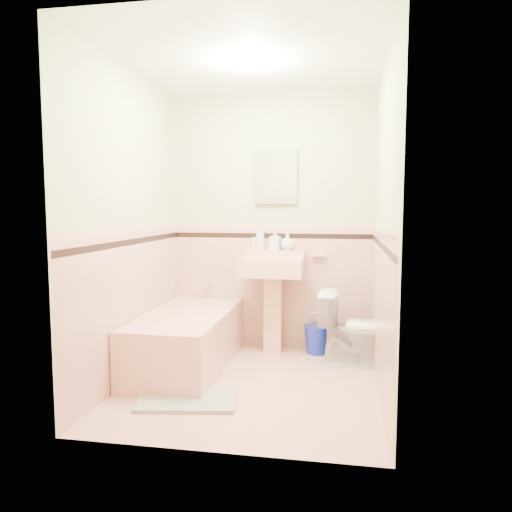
% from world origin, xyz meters
% --- Properties ---
extents(floor, '(2.20, 2.20, 0.00)m').
position_xyz_m(floor, '(0.00, 0.00, 0.00)').
color(floor, '#E8AD98').
rests_on(floor, ground).
extents(ceiling, '(2.20, 2.20, 0.00)m').
position_xyz_m(ceiling, '(0.00, 0.00, 2.50)').
color(ceiling, white).
rests_on(ceiling, ground).
extents(wall_back, '(2.50, 0.00, 2.50)m').
position_xyz_m(wall_back, '(0.00, 1.10, 1.25)').
color(wall_back, '#F4E3C6').
rests_on(wall_back, ground).
extents(wall_front, '(2.50, 0.00, 2.50)m').
position_xyz_m(wall_front, '(0.00, -1.10, 1.25)').
color(wall_front, '#F4E3C6').
rests_on(wall_front, ground).
extents(wall_left, '(0.00, 2.50, 2.50)m').
position_xyz_m(wall_left, '(-1.00, 0.00, 1.25)').
color(wall_left, '#F4E3C6').
rests_on(wall_left, ground).
extents(wall_right, '(0.00, 2.50, 2.50)m').
position_xyz_m(wall_right, '(1.00, 0.00, 1.25)').
color(wall_right, '#F4E3C6').
rests_on(wall_right, ground).
extents(wainscot_back, '(2.00, 0.00, 2.00)m').
position_xyz_m(wainscot_back, '(0.00, 1.09, 0.60)').
color(wainscot_back, beige).
rests_on(wainscot_back, ground).
extents(wainscot_front, '(2.00, 0.00, 2.00)m').
position_xyz_m(wainscot_front, '(0.00, -1.09, 0.60)').
color(wainscot_front, beige).
rests_on(wainscot_front, ground).
extents(wainscot_left, '(0.00, 2.20, 2.20)m').
position_xyz_m(wainscot_left, '(-0.99, 0.00, 0.60)').
color(wainscot_left, beige).
rests_on(wainscot_left, ground).
extents(wainscot_right, '(0.00, 2.20, 2.20)m').
position_xyz_m(wainscot_right, '(0.99, 0.00, 0.60)').
color(wainscot_right, beige).
rests_on(wainscot_right, ground).
extents(accent_back, '(2.00, 0.00, 2.00)m').
position_xyz_m(accent_back, '(0.00, 1.08, 1.12)').
color(accent_back, black).
rests_on(accent_back, ground).
extents(accent_front, '(2.00, 0.00, 2.00)m').
position_xyz_m(accent_front, '(0.00, -1.08, 1.12)').
color(accent_front, black).
rests_on(accent_front, ground).
extents(accent_left, '(0.00, 2.20, 2.20)m').
position_xyz_m(accent_left, '(-0.98, 0.00, 1.12)').
color(accent_left, black).
rests_on(accent_left, ground).
extents(accent_right, '(0.00, 2.20, 2.20)m').
position_xyz_m(accent_right, '(0.98, 0.00, 1.12)').
color(accent_right, black).
rests_on(accent_right, ground).
extents(cap_back, '(2.00, 0.00, 2.00)m').
position_xyz_m(cap_back, '(0.00, 1.08, 1.22)').
color(cap_back, '#E8A898').
rests_on(cap_back, ground).
extents(cap_front, '(2.00, 0.00, 2.00)m').
position_xyz_m(cap_front, '(0.00, -1.08, 1.22)').
color(cap_front, '#E8A898').
rests_on(cap_front, ground).
extents(cap_left, '(0.00, 2.20, 2.20)m').
position_xyz_m(cap_left, '(-0.98, 0.00, 1.22)').
color(cap_left, '#E8A898').
rests_on(cap_left, ground).
extents(cap_right, '(0.00, 2.20, 2.20)m').
position_xyz_m(cap_right, '(0.98, 0.00, 1.22)').
color(cap_right, '#E8A898').
rests_on(cap_right, ground).
extents(bathtub, '(0.70, 1.50, 0.45)m').
position_xyz_m(bathtub, '(-0.63, 0.33, 0.23)').
color(bathtub, '#E3A690').
rests_on(bathtub, floor).
extents(tub_faucet, '(0.04, 0.12, 0.04)m').
position_xyz_m(tub_faucet, '(-0.63, 1.05, 0.63)').
color(tub_faucet, silver).
rests_on(tub_faucet, wall_back).
extents(sink, '(0.59, 0.48, 0.92)m').
position_xyz_m(sink, '(0.05, 0.86, 0.46)').
color(sink, '#E3A690').
rests_on(sink, floor).
extents(sink_faucet, '(0.02, 0.02, 0.10)m').
position_xyz_m(sink_faucet, '(0.05, 1.00, 0.95)').
color(sink_faucet, silver).
rests_on(sink_faucet, sink).
extents(medicine_cabinet, '(0.42, 0.04, 0.53)m').
position_xyz_m(medicine_cabinet, '(0.05, 1.07, 1.70)').
color(medicine_cabinet, white).
rests_on(medicine_cabinet, wall_back).
extents(soap_dish, '(0.13, 0.08, 0.04)m').
position_xyz_m(soap_dish, '(0.47, 1.06, 0.95)').
color(soap_dish, '#E3A690').
rests_on(soap_dish, wall_back).
extents(soap_bottle_left, '(0.11, 0.11, 0.24)m').
position_xyz_m(soap_bottle_left, '(-0.10, 1.04, 1.11)').
color(soap_bottle_left, '#B2B2B2').
rests_on(soap_bottle_left, sink).
extents(soap_bottle_mid, '(0.10, 0.11, 0.20)m').
position_xyz_m(soap_bottle_mid, '(0.05, 1.04, 1.08)').
color(soap_bottle_mid, '#B2B2B2').
rests_on(soap_bottle_mid, sink).
extents(soap_bottle_right, '(0.16, 0.16, 0.17)m').
position_xyz_m(soap_bottle_right, '(0.17, 1.04, 1.07)').
color(soap_bottle_right, '#B2B2B2').
rests_on(soap_bottle_right, sink).
extents(tube, '(0.04, 0.04, 0.12)m').
position_xyz_m(tube, '(-0.16, 1.04, 1.05)').
color(tube, white).
rests_on(tube, sink).
extents(toilet, '(0.68, 0.43, 0.66)m').
position_xyz_m(toilet, '(0.83, 0.63, 0.33)').
color(toilet, white).
rests_on(toilet, floor).
extents(bucket, '(0.29, 0.29, 0.27)m').
position_xyz_m(bucket, '(0.48, 0.94, 0.13)').
color(bucket, '#1427A7').
rests_on(bucket, floor).
extents(bath_mat, '(0.77, 0.57, 0.03)m').
position_xyz_m(bath_mat, '(-0.39, -0.41, 0.01)').
color(bath_mat, gray).
rests_on(bath_mat, floor).
extents(shoe, '(0.16, 0.08, 0.06)m').
position_xyz_m(shoe, '(-0.52, -0.38, 0.06)').
color(shoe, '#BF1E59').
rests_on(shoe, bath_mat).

